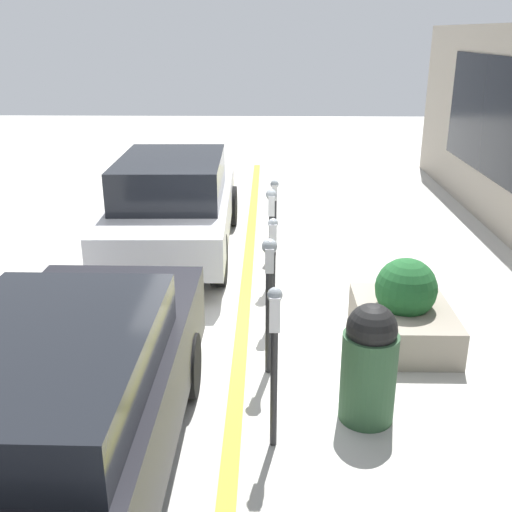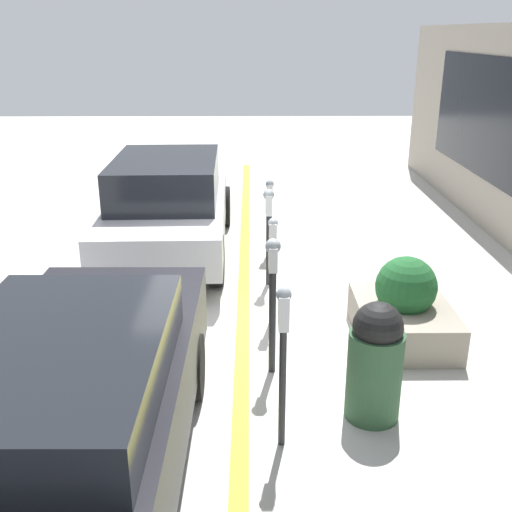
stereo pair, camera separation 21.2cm
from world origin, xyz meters
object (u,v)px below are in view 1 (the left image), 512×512
at_px(parking_meter_middle, 273,259).
at_px(trash_bin, 369,363).
at_px(parked_car_front, 59,409).
at_px(parking_meter_second, 269,284).
at_px(parked_car_middle, 174,203).
at_px(parking_meter_farthest, 274,208).
at_px(planter_box, 404,312).
at_px(parking_meter_fourth, 271,219).
at_px(parking_meter_nearest, 274,341).

xyz_separation_m(parking_meter_middle, trash_bin, (-1.99, -0.89, -0.28)).
bearing_deg(parked_car_front, parking_meter_second, -39.82).
bearing_deg(parked_car_middle, parking_meter_farthest, -96.33).
distance_m(parking_meter_middle, parking_meter_farthest, 2.49).
xyz_separation_m(parking_meter_middle, planter_box, (-0.45, -1.55, -0.49)).
height_order(parking_meter_fourth, parked_car_front, parked_car_front).
bearing_deg(parking_meter_second, planter_box, -65.67).
bearing_deg(parking_meter_fourth, parked_car_front, 159.21).
bearing_deg(trash_bin, parking_meter_second, 48.96).
xyz_separation_m(parked_car_middle, trash_bin, (-4.62, -2.51, -0.25)).
bearing_deg(parked_car_middle, parking_meter_middle, -149.90).
distance_m(parked_car_front, trash_bin, 2.76).
bearing_deg(planter_box, parked_car_front, 129.16).
distance_m(parking_meter_middle, planter_box, 1.69).
bearing_deg(parking_meter_fourth, parking_meter_farthest, -2.50).
bearing_deg(parked_car_front, parking_meter_fourth, -20.22).
bearing_deg(parking_meter_fourth, parking_meter_middle, -179.34).
distance_m(planter_box, parked_car_middle, 4.45).
height_order(parking_meter_nearest, planter_box, parking_meter_nearest).
height_order(parking_meter_fourth, trash_bin, parking_meter_fourth).
distance_m(parking_meter_second, parking_meter_middle, 1.19).
distance_m(parking_meter_nearest, planter_box, 2.59).
bearing_deg(parked_car_middle, parking_meter_nearest, -163.72).
distance_m(parking_meter_farthest, planter_box, 3.34).
height_order(parking_meter_farthest, planter_box, parking_meter_farthest).
xyz_separation_m(parking_meter_second, parking_meter_farthest, (3.66, -0.08, -0.23)).
relative_size(parking_meter_farthest, planter_box, 0.89).
height_order(parking_meter_second, parking_meter_middle, parking_meter_second).
bearing_deg(trash_bin, parking_meter_middle, 24.16).
distance_m(parking_meter_second, parked_car_front, 2.49).
height_order(parking_meter_middle, parked_car_front, parked_car_front).
relative_size(parking_meter_middle, parked_car_front, 0.31).
height_order(parking_meter_nearest, parking_meter_second, parking_meter_nearest).
xyz_separation_m(parking_meter_nearest, planter_box, (1.96, -1.55, -0.66)).
relative_size(parking_meter_fourth, parking_meter_farthest, 1.13).
relative_size(parking_meter_fourth, trash_bin, 1.21).
bearing_deg(parking_meter_farthest, parking_meter_fourth, 177.50).
bearing_deg(parking_meter_middle, parking_meter_second, 177.88).
xyz_separation_m(parking_meter_middle, parking_meter_farthest, (2.49, -0.04, -0.06)).
distance_m(parking_meter_second, trash_bin, 1.32).
relative_size(parking_meter_nearest, parked_car_middle, 0.33).
relative_size(parking_meter_middle, parking_meter_fourth, 0.97).
relative_size(parking_meter_nearest, parked_car_front, 0.34).
relative_size(parking_meter_nearest, parking_meter_fourth, 1.07).
relative_size(planter_box, trash_bin, 1.19).
bearing_deg(parking_meter_middle, trash_bin, -155.84).
relative_size(parking_meter_nearest, planter_box, 1.08).
distance_m(parking_meter_nearest, parking_meter_middle, 2.42).
height_order(parking_meter_nearest, parked_car_middle, parked_car_middle).
relative_size(parking_meter_second, parked_car_middle, 0.33).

